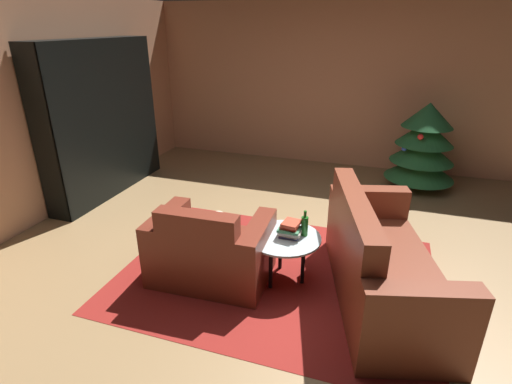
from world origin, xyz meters
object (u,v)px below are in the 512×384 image
Objects in this scene: armchair_red at (210,251)px; couch_red at (379,266)px; bookshelf_unit at (109,119)px; decorated_tree at (423,146)px; bottle_on_table at (305,226)px; book_stack_on_table at (290,230)px; coffee_table at (284,241)px.

armchair_red is 1.51m from couch_red.
couch_red is at bearing -21.13° from bookshelf_unit.
bottle_on_table is at bearing -112.29° from decorated_tree.
armchair_red reaches higher than bottle_on_table.
bookshelf_unit reaches higher than book_stack_on_table.
bookshelf_unit is 3.09× the size of coffee_table.
armchair_red is 1.65× the size of coffee_table.
armchair_red is 0.77m from book_stack_on_table.
bookshelf_unit is at bearing 153.93° from book_stack_on_table.
armchair_red is 0.90m from bottle_on_table.
decorated_tree reaches higher than coffee_table.
bookshelf_unit is 1.88× the size of armchair_red.
decorated_tree is at bearing 18.41° from bookshelf_unit.
coffee_table is (0.65, 0.19, 0.12)m from armchair_red.
couch_red is 0.72m from bottle_on_table.
couch_red is at bearing 7.69° from armchair_red.
couch_red reaches higher than book_stack_on_table.
couch_red is at bearing -98.99° from decorated_tree.
bookshelf_unit is at bearing 143.63° from armchair_red.
bottle_on_table is at bearing 30.85° from book_stack_on_table.
decorated_tree reaches higher than armchair_red.
coffee_table is 0.13m from book_stack_on_table.
book_stack_on_table reaches higher than coffee_table.
coffee_table is 3.21× the size of book_stack_on_table.
coffee_table is (-0.84, -0.01, 0.09)m from couch_red.
decorated_tree reaches higher than book_stack_on_table.
decorated_tree reaches higher than couch_red.
couch_red is 1.58× the size of decorated_tree.
decorated_tree is (1.29, 2.83, 0.21)m from coffee_table.
bookshelf_unit is 3.29m from book_stack_on_table.
bottle_on_table is at bearing 18.91° from armchair_red.
decorated_tree is at bearing 81.01° from couch_red.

